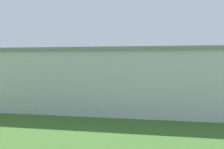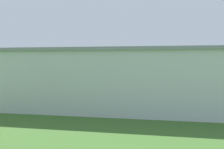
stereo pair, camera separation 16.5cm
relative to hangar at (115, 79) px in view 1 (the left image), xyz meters
name	(u,v)px [view 1 (the left image)]	position (x,y,z in m)	size (l,w,h in m)	color
ground_plane	(129,86)	(0.92, -29.68, -3.74)	(400.00, 400.00, 0.00)	#3D6628
hangar	(115,79)	(0.00, 0.00, 0.00)	(36.41, 13.09, 7.46)	silver
biplane	(107,67)	(5.71, -26.49, 0.74)	(7.73, 7.76, 3.83)	yellow
car_black	(33,88)	(18.09, -14.21, -2.91)	(2.34, 4.84, 1.62)	black
person_by_parked_cars	(69,86)	(12.43, -18.62, -2.89)	(0.52, 0.52, 1.70)	beige
person_walking_on_apron	(173,88)	(-8.53, -17.32, -2.93)	(0.50, 0.50, 1.64)	beige
person_crossing_taxiway	(55,86)	(14.69, -16.76, -2.86)	(0.48, 0.48, 1.75)	#72338C
person_near_hangar_door	(186,89)	(-10.85, -17.69, -2.95)	(0.45, 0.45, 1.59)	#72338C
person_beside_truck	(213,90)	(-15.18, -15.59, -2.92)	(0.52, 0.52, 1.65)	beige
windsock	(96,61)	(8.32, -26.10, 2.32)	(1.37, 1.42, 6.92)	silver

